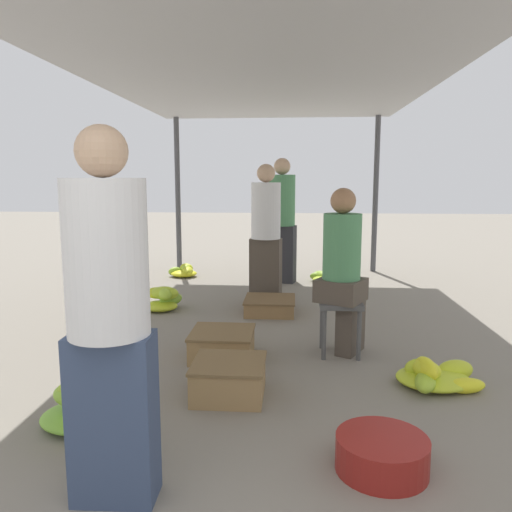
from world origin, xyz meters
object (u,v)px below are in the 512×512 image
Objects in this scene: stool at (340,312)px; shopper_walking_mid at (266,231)px; banana_pile_right_1 at (436,376)px; shopper_walking_far at (282,219)px; banana_pile_right_0 at (329,277)px; banana_pile_left_0 at (81,408)px; crate_far at (222,344)px; banana_pile_left_1 at (184,271)px; banana_pile_left_2 at (163,299)px; vendor_foreground at (109,314)px; vendor_seated at (344,269)px; crate_near at (270,305)px; basin_black at (382,454)px; crate_mid at (229,379)px.

stool is 0.28× the size of shopper_walking_mid.
shopper_walking_far is (-1.14, 3.47, 0.81)m from banana_pile_right_1.
banana_pile_right_1 is at bearing -81.92° from banana_pile_right_0.
banana_pile_left_0 is 1.35m from crate_far.
banana_pile_right_1 reaches higher than crate_far.
banana_pile_right_0 is 3.50m from banana_pile_right_1.
banana_pile_right_1 is at bearing -61.19° from shopper_walking_mid.
banana_pile_left_1 is 0.96× the size of banana_pile_left_2.
vendor_seated is (1.18, 1.96, -0.14)m from vendor_foreground.
banana_pile_left_1 is at bearing 124.83° from crate_near.
shopper_walking_far is (0.40, 3.01, 0.77)m from crate_far.
crate_near is at bearing -55.17° from banana_pile_left_1.
shopper_walking_mid is (1.09, 0.50, 0.70)m from banana_pile_left_2.
basin_black is (0.04, -1.66, -0.62)m from vendor_seated.
vendor_foreground reaches higher than crate_mid.
crate_mid is (0.79, 0.47, 0.01)m from banana_pile_left_0.
banana_pile_left_0 is at bearing -161.77° from banana_pile_right_1.
shopper_walking_far reaches higher than shopper_walking_mid.
banana_pile_left_1 is at bearing 132.23° from shopper_walking_mid.
banana_pile_right_0 is (2.08, -0.30, -0.00)m from banana_pile_left_1.
basin_black is at bearing -88.64° from vendor_seated.
vendor_seated reaches higher than crate_far.
stool is at bearing -62.95° from crate_near.
shopper_walking_mid is (0.24, 1.90, 0.71)m from crate_far.
basin_black is at bearing -82.41° from shopper_walking_far.
vendor_foreground is 3.67× the size of banana_pile_left_1.
crate_mid is 2.71m from shopper_walking_mid.
banana_pile_left_0 is 2.30m from banana_pile_right_1.
banana_pile_left_1 is 0.28× the size of shopper_walking_mid.
banana_pile_left_2 is (-1.79, 1.26, -0.23)m from stool.
basin_black is at bearing -77.46° from shopper_walking_mid.
crate_near is (-0.68, 2.87, -0.00)m from basin_black.
crate_far is (0.65, 1.18, 0.00)m from banana_pile_left_0.
banana_pile_left_0 reaches higher than banana_pile_right_1.
basin_black is 0.77× the size of banana_pile_right_1.
shopper_walking_far is (0.61, 4.82, 0.04)m from vendor_foreground.
vendor_seated reaches higher than crate_mid.
vendor_foreground is 3.52× the size of banana_pile_left_2.
banana_pile_left_0 is 0.31× the size of shopper_walking_far.
banana_pile_left_2 is at bearing -155.45° from shopper_walking_mid.
banana_pile_right_1 reaches higher than crate_near.
vendor_foreground reaches higher than banana_pile_right_1.
vendor_foreground is at bearing -96.90° from crate_far.
vendor_seated reaches higher than crate_near.
crate_mid is 0.73m from crate_far.
vendor_foreground is 3.02× the size of banana_pile_right_0.
banana_pile_right_0 reaches higher than banana_pile_left_1.
vendor_foreground is 3.60× the size of basin_black.
vendor_foreground reaches higher than banana_pile_left_0.
banana_pile_left_1 is at bearing 112.90° from basin_black.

